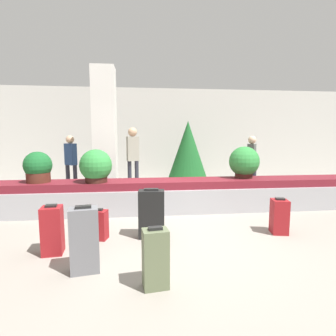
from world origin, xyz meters
The scene contains 17 objects.
ground_plane centered at (0.00, 0.00, 0.00)m, with size 18.00×18.00×0.00m, color gray.
back_wall centered at (0.00, 5.41, 1.60)m, with size 18.00×0.06×3.20m.
carousel centered at (0.00, 1.47, 0.31)m, with size 8.49×0.84×0.64m.
pillar centered at (-1.42, 2.72, 1.60)m, with size 0.55×0.55×3.20m.
suitcase_0 centered at (1.62, -0.06, 0.28)m, with size 0.28×0.29×0.58m.
suitcase_1 centered at (-0.44, -1.36, 0.31)m, with size 0.28×0.22×0.64m.
suitcase_2 centered at (-1.74, -0.42, 0.32)m, with size 0.28×0.28×0.66m.
suitcase_3 centered at (-1.22, 0.01, 0.23)m, with size 0.30×0.25×0.48m.
suitcase_4 centered at (-0.42, 0.00, 0.37)m, with size 0.41×0.26×0.77m.
suitcase_5 centered at (-1.22, -0.95, 0.38)m, with size 0.35×0.26×0.78m.
potted_plant_0 centered at (-2.58, 1.47, 0.94)m, with size 0.53×0.53×0.61m.
potted_plant_1 centered at (-1.44, 1.34, 0.95)m, with size 0.63×0.63×0.65m.
potted_plant_2 centered at (1.68, 1.56, 0.98)m, with size 0.65×0.65×0.69m.
traveler_0 centered at (-2.49, 3.62, 0.93)m, with size 0.36×0.34×1.57m.
traveler_1 centered at (-0.77, 3.52, 1.09)m, with size 0.36×0.27×1.79m.
traveler_2 centered at (2.52, 3.09, 0.92)m, with size 0.33×0.36×1.56m.
decorated_tree centered at (0.87, 3.91, 1.09)m, with size 1.25×1.25×2.00m.
Camera 1 is at (-0.59, -3.89, 1.55)m, focal length 28.00 mm.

